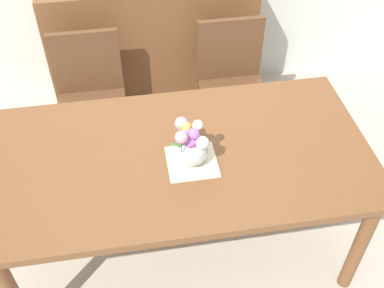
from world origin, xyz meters
TOP-DOWN VIEW (x-y plane):
  - ground_plane at (0.00, 0.00)m, footprint 12.00×12.00m
  - dining_table at (0.00, 0.00)m, footprint 1.82×0.95m
  - chair_left at (-0.45, 0.82)m, footprint 0.42×0.42m
  - chair_right at (0.45, 0.82)m, footprint 0.42×0.42m
  - dresser at (-0.01, 1.33)m, footprint 1.40×0.47m
  - placemat at (0.04, -0.07)m, footprint 0.23×0.23m
  - flower_vase at (0.04, -0.07)m, footprint 0.18×0.20m

SIDE VIEW (x-z plane):
  - ground_plane at x=0.00m, z-range 0.00..0.00m
  - dresser at x=-0.01m, z-range 0.00..1.00m
  - chair_left at x=-0.45m, z-range 0.07..0.97m
  - chair_right at x=0.45m, z-range 0.07..0.97m
  - dining_table at x=0.00m, z-range 0.29..1.03m
  - placemat at x=0.04m, z-range 0.74..0.75m
  - flower_vase at x=0.04m, z-range 0.73..0.98m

